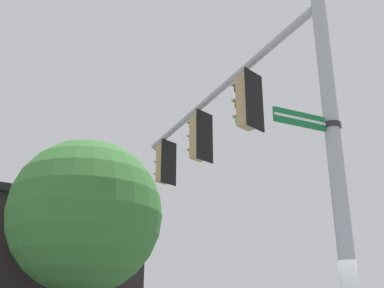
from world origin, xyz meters
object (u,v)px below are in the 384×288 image
(street_name_sign, at_px, (316,123))
(traffic_light_mid_outer, at_px, (164,164))
(traffic_light_mid_inner, at_px, (199,138))
(traffic_light_nearest_pole, at_px, (247,102))

(street_name_sign, bearing_deg, traffic_light_mid_outer, 66.73)
(traffic_light_mid_inner, relative_size, street_name_sign, 1.18)
(traffic_light_nearest_pole, xyz_separation_m, traffic_light_mid_inner, (0.75, 1.99, 0.00))
(traffic_light_mid_outer, height_order, street_name_sign, traffic_light_mid_outer)
(traffic_light_mid_outer, xyz_separation_m, street_name_sign, (-2.58, -5.99, -1.37))
(traffic_light_mid_inner, bearing_deg, traffic_light_mid_outer, 69.33)
(traffic_light_mid_inner, xyz_separation_m, traffic_light_mid_outer, (0.75, 1.99, 0.00))
(traffic_light_mid_outer, bearing_deg, traffic_light_mid_inner, -110.67)
(traffic_light_nearest_pole, bearing_deg, traffic_light_mid_outer, 69.33)
(traffic_light_mid_inner, height_order, street_name_sign, traffic_light_mid_inner)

